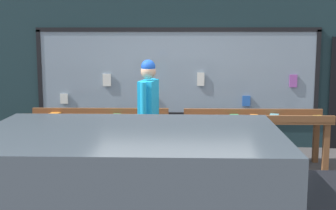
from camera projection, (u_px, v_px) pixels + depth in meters
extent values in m
plane|color=#474444|center=(174.00, 183.00, 6.80)|extent=(40.00, 40.00, 0.00)
cube|color=#192D33|center=(179.00, 51.00, 8.89)|extent=(8.40, 0.20, 3.65)
cube|color=gray|center=(176.00, 72.00, 8.83)|extent=(5.24, 0.03, 1.60)
cube|color=black|center=(177.00, 30.00, 8.71)|extent=(5.32, 0.06, 0.08)
cube|color=black|center=(176.00, 114.00, 8.95)|extent=(5.32, 0.06, 0.08)
cube|color=black|center=(40.00, 72.00, 8.97)|extent=(0.08, 0.06, 1.60)
cube|color=black|center=(317.00, 73.00, 8.69)|extent=(0.08, 0.06, 1.60)
cube|color=silver|center=(64.00, 99.00, 8.98)|extent=(0.15, 0.03, 0.19)
cube|color=silver|center=(107.00, 80.00, 8.88)|extent=(0.16, 0.03, 0.23)
cube|color=orange|center=(153.00, 100.00, 8.89)|extent=(0.13, 0.03, 0.18)
cube|color=silver|center=(201.00, 79.00, 8.78)|extent=(0.14, 0.03, 0.25)
cube|color=#2659B2|center=(246.00, 101.00, 8.80)|extent=(0.15, 0.03, 0.19)
cube|color=#994CA5|center=(293.00, 81.00, 8.70)|extent=(0.14, 0.03, 0.24)
cube|color=brown|center=(30.00, 145.00, 7.55)|extent=(0.09, 0.09, 0.76)
cube|color=brown|center=(162.00, 145.00, 7.51)|extent=(0.09, 0.09, 0.76)
cube|color=brown|center=(39.00, 138.00, 8.04)|extent=(0.09, 0.09, 0.76)
cube|color=brown|center=(163.00, 139.00, 7.99)|extent=(0.09, 0.09, 0.76)
cube|color=brown|center=(98.00, 118.00, 7.71)|extent=(2.35, 0.73, 0.04)
cube|color=brown|center=(94.00, 118.00, 7.41)|extent=(2.33, 0.14, 0.12)
cube|color=brown|center=(101.00, 112.00, 7.99)|extent=(2.33, 0.14, 0.12)
cube|color=red|center=(34.00, 118.00, 7.52)|extent=(0.19, 0.25, 0.03)
cube|color=orange|center=(54.00, 114.00, 7.89)|extent=(0.18, 0.23, 0.03)
cube|color=#338C4C|center=(64.00, 118.00, 7.58)|extent=(0.19, 0.25, 0.02)
cube|color=black|center=(82.00, 116.00, 7.73)|extent=(0.16, 0.24, 0.02)
cube|color=silver|center=(96.00, 117.00, 7.63)|extent=(0.16, 0.22, 0.03)
cube|color=#338C4C|center=(116.00, 115.00, 7.83)|extent=(0.16, 0.24, 0.02)
cube|color=orange|center=(130.00, 116.00, 7.68)|extent=(0.19, 0.25, 0.03)
cube|color=#5999A5|center=(142.00, 116.00, 7.73)|extent=(0.17, 0.23, 0.03)
cube|color=yellow|center=(159.00, 117.00, 7.63)|extent=(0.16, 0.23, 0.02)
cube|color=brown|center=(190.00, 147.00, 7.39)|extent=(0.09, 0.09, 0.76)
cube|color=brown|center=(326.00, 148.00, 7.35)|extent=(0.09, 0.09, 0.76)
cube|color=brown|center=(190.00, 139.00, 7.92)|extent=(0.09, 0.09, 0.76)
cube|color=brown|center=(316.00, 140.00, 7.88)|extent=(0.09, 0.09, 0.76)
cube|color=brown|center=(256.00, 119.00, 7.57)|extent=(2.35, 0.78, 0.04)
cube|color=brown|center=(259.00, 119.00, 7.25)|extent=(2.33, 0.14, 0.12)
cube|color=brown|center=(253.00, 112.00, 7.88)|extent=(2.33, 0.14, 0.12)
cube|color=#994CA5|center=(194.00, 119.00, 7.41)|extent=(0.17, 0.22, 0.03)
cube|color=black|center=(215.00, 117.00, 7.60)|extent=(0.19, 0.23, 0.03)
cube|color=#338C4C|center=(235.00, 116.00, 7.72)|extent=(0.16, 0.21, 0.03)
cube|color=orange|center=(254.00, 116.00, 7.66)|extent=(0.14, 0.21, 0.03)
cube|color=#5999A5|center=(274.00, 115.00, 7.74)|extent=(0.19, 0.24, 0.03)
cube|color=#5999A5|center=(298.00, 119.00, 7.42)|extent=(0.17, 0.21, 0.02)
cube|color=yellow|center=(320.00, 117.00, 7.55)|extent=(0.17, 0.23, 0.03)
cylinder|color=#4C382D|center=(147.00, 148.00, 7.16)|extent=(0.14, 0.14, 0.85)
cylinder|color=#4C382D|center=(150.00, 145.00, 7.32)|extent=(0.14, 0.14, 0.85)
cube|color=#19A5E0|center=(148.00, 100.00, 7.13)|extent=(0.29, 0.51, 0.60)
cylinder|color=#19A5E0|center=(143.00, 102.00, 6.83)|extent=(0.09, 0.09, 0.57)
cylinder|color=#19A5E0|center=(153.00, 96.00, 7.41)|extent=(0.09, 0.09, 0.57)
sphere|color=tan|center=(148.00, 71.00, 7.06)|extent=(0.23, 0.23, 0.23)
sphere|color=blue|center=(148.00, 67.00, 7.05)|extent=(0.22, 0.22, 0.22)
ellipsoid|color=black|center=(179.00, 161.00, 6.99)|extent=(0.24, 0.43, 0.20)
ellipsoid|color=black|center=(179.00, 160.00, 6.99)|extent=(0.23, 0.27, 0.21)
sphere|color=black|center=(182.00, 154.00, 7.23)|extent=(0.18, 0.18, 0.18)
cylinder|color=black|center=(177.00, 163.00, 6.76)|extent=(0.04, 0.10, 0.12)
cylinder|color=black|center=(184.00, 171.00, 7.13)|extent=(0.04, 0.04, 0.17)
cylinder|color=black|center=(177.00, 170.00, 7.15)|extent=(0.04, 0.04, 0.17)
cylinder|color=black|center=(181.00, 176.00, 6.89)|extent=(0.04, 0.04, 0.17)
cylinder|color=black|center=(175.00, 175.00, 6.91)|extent=(0.04, 0.04, 0.17)
cube|color=#4C5660|center=(131.00, 166.00, 3.68)|extent=(2.38, 1.59, 0.56)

